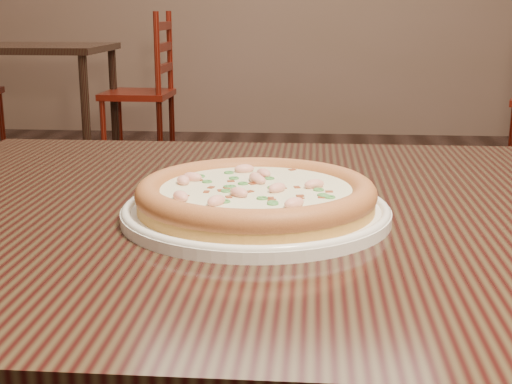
# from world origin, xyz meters

# --- Properties ---
(hero_table) EXTENTS (1.20, 0.80, 0.75)m
(hero_table) POSITION_xyz_m (0.22, -0.31, 0.65)
(hero_table) COLOR black
(hero_table) RESTS_ON ground
(plate) EXTENTS (0.29, 0.29, 0.02)m
(plate) POSITION_xyz_m (0.10, -0.36, 0.76)
(plate) COLOR white
(plate) RESTS_ON hero_table
(pizza) EXTENTS (0.26, 0.26, 0.03)m
(pizza) POSITION_xyz_m (0.10, -0.36, 0.78)
(pizza) COLOR gold
(pizza) RESTS_ON plate
(bg_table_left) EXTENTS (1.00, 0.70, 0.75)m
(bg_table_left) POSITION_xyz_m (-1.62, 3.21, 0.65)
(bg_table_left) COLOR black
(bg_table_left) RESTS_ON ground
(chair_b) EXTENTS (0.42, 0.42, 0.95)m
(chair_b) POSITION_xyz_m (-0.92, 3.40, 0.44)
(chair_b) COLOR #600D05
(chair_b) RESTS_ON ground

